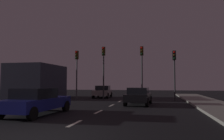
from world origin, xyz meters
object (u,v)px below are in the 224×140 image
traffic_signal_center_right (142,63)px  traffic_signal_far_right (174,66)px  car_stopped_ahead (139,96)px  traffic_signal_far_left (77,65)px  car_oncoming_far (103,91)px  car_adjacent_lane (36,101)px  traffic_signal_center_left (104,63)px

traffic_signal_center_right → traffic_signal_far_right: bearing=-0.0°
car_stopped_ahead → traffic_signal_far_right: bearing=54.4°
traffic_signal_center_right → car_stopped_ahead: (0.01, -4.33, -3.02)m
traffic_signal_far_left → car_oncoming_far: 4.88m
traffic_signal_far_left → car_oncoming_far: size_ratio=1.30×
traffic_signal_center_right → traffic_signal_far_right: 3.12m
traffic_signal_center_right → car_adjacent_lane: 12.32m
car_stopped_ahead → car_adjacent_lane: 8.21m
traffic_signal_far_left → car_adjacent_lane: bearing=-80.1°
traffic_signal_center_left → car_adjacent_lane: (-1.00, -10.89, -3.04)m
traffic_signal_far_left → car_stopped_ahead: (6.84, -4.33, -2.88)m
car_oncoming_far → traffic_signal_far_left: bearing=-119.8°
traffic_signal_far_right → car_stopped_ahead: size_ratio=1.20×
traffic_signal_far_left → traffic_signal_center_left: traffic_signal_center_left is taller
traffic_signal_center_left → traffic_signal_center_right: (3.92, -0.00, -0.05)m
car_adjacent_lane → traffic_signal_center_right: bearing=65.7°
car_adjacent_lane → car_oncoming_far: bearing=89.8°
traffic_signal_far_right → traffic_signal_center_right: bearing=180.0°
traffic_signal_center_left → car_stopped_ahead: bearing=-47.8°
traffic_signal_center_left → car_stopped_ahead: traffic_signal_center_left is taller
traffic_signal_far_left → traffic_signal_far_right: size_ratio=1.06×
traffic_signal_center_left → traffic_signal_far_right: size_ratio=1.13×
traffic_signal_far_left → traffic_signal_far_right: 9.94m
traffic_signal_far_right → car_oncoming_far: bearing=156.7°
traffic_signal_far_left → traffic_signal_far_right: (9.93, -0.00, -0.19)m
car_adjacent_lane → car_oncoming_far: car_adjacent_lane is taller
car_adjacent_lane → traffic_signal_far_right: bearing=53.6°
traffic_signal_center_left → traffic_signal_center_right: traffic_signal_center_left is taller
car_oncoming_far → traffic_signal_center_left: bearing=-74.5°
car_stopped_ahead → car_adjacent_lane: (-4.93, -6.56, 0.03)m
car_stopped_ahead → car_oncoming_far: car_oncoming_far is taller
traffic_signal_center_right → car_adjacent_lane: bearing=-114.3°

